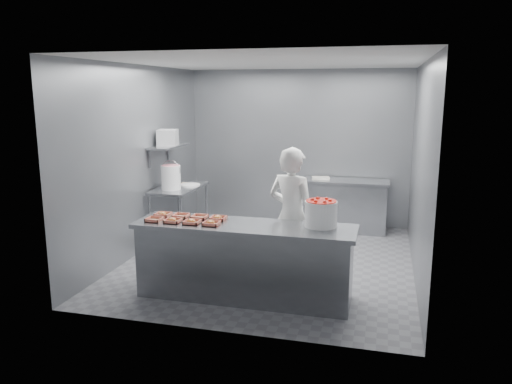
# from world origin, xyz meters

# --- Properties ---
(floor) EXTENTS (4.50, 4.50, 0.00)m
(floor) POSITION_xyz_m (0.00, 0.00, 0.00)
(floor) COLOR #4C4C51
(floor) RESTS_ON ground
(ceiling) EXTENTS (4.50, 4.50, 0.00)m
(ceiling) POSITION_xyz_m (0.00, 0.00, 2.80)
(ceiling) COLOR white
(ceiling) RESTS_ON wall_back
(wall_back) EXTENTS (4.00, 0.04, 2.80)m
(wall_back) POSITION_xyz_m (0.00, 2.25, 1.40)
(wall_back) COLOR slate
(wall_back) RESTS_ON ground
(wall_left) EXTENTS (0.04, 4.50, 2.80)m
(wall_left) POSITION_xyz_m (-2.00, 0.00, 1.40)
(wall_left) COLOR slate
(wall_left) RESTS_ON ground
(wall_right) EXTENTS (0.04, 4.50, 2.80)m
(wall_right) POSITION_xyz_m (2.00, 0.00, 1.40)
(wall_right) COLOR slate
(wall_right) RESTS_ON ground
(service_counter) EXTENTS (2.60, 0.70, 0.90)m
(service_counter) POSITION_xyz_m (0.00, -1.35, 0.45)
(service_counter) COLOR slate
(service_counter) RESTS_ON ground
(prep_table) EXTENTS (0.60, 1.20, 0.90)m
(prep_table) POSITION_xyz_m (-1.65, 0.60, 0.59)
(prep_table) COLOR slate
(prep_table) RESTS_ON ground
(back_counter) EXTENTS (1.50, 0.60, 0.90)m
(back_counter) POSITION_xyz_m (0.90, 1.90, 0.45)
(back_counter) COLOR slate
(back_counter) RESTS_ON ground
(wall_shelf) EXTENTS (0.35, 0.90, 0.03)m
(wall_shelf) POSITION_xyz_m (-1.82, 0.60, 1.55)
(wall_shelf) COLOR slate
(wall_shelf) RESTS_ON wall_left
(tray_0) EXTENTS (0.19, 0.18, 0.04)m
(tray_0) POSITION_xyz_m (-1.08, -1.47, 0.92)
(tray_0) COLOR tan
(tray_0) RESTS_ON service_counter
(tray_1) EXTENTS (0.19, 0.18, 0.06)m
(tray_1) POSITION_xyz_m (-0.84, -1.47, 0.92)
(tray_1) COLOR tan
(tray_1) RESTS_ON service_counter
(tray_2) EXTENTS (0.19, 0.18, 0.06)m
(tray_2) POSITION_xyz_m (-0.60, -1.47, 0.92)
(tray_2) COLOR tan
(tray_2) RESTS_ON service_counter
(tray_3) EXTENTS (0.19, 0.18, 0.06)m
(tray_3) POSITION_xyz_m (-0.36, -1.47, 0.92)
(tray_3) COLOR tan
(tray_3) RESTS_ON service_counter
(tray_4) EXTENTS (0.19, 0.18, 0.06)m
(tray_4) POSITION_xyz_m (-1.08, -1.23, 0.92)
(tray_4) COLOR tan
(tray_4) RESTS_ON service_counter
(tray_5) EXTENTS (0.19, 0.18, 0.04)m
(tray_5) POSITION_xyz_m (-0.84, -1.23, 0.92)
(tray_5) COLOR tan
(tray_5) RESTS_ON service_counter
(tray_6) EXTENTS (0.19, 0.18, 0.04)m
(tray_6) POSITION_xyz_m (-0.60, -1.23, 0.92)
(tray_6) COLOR tan
(tray_6) RESTS_ON service_counter
(tray_7) EXTENTS (0.19, 0.18, 0.06)m
(tray_7) POSITION_xyz_m (-0.36, -1.23, 0.92)
(tray_7) COLOR tan
(tray_7) RESTS_ON service_counter
(worker) EXTENTS (0.74, 0.61, 1.75)m
(worker) POSITION_xyz_m (0.45, -0.75, 0.88)
(worker) COLOR white
(worker) RESTS_ON ground
(strawberry_tub) EXTENTS (0.37, 0.37, 0.30)m
(strawberry_tub) POSITION_xyz_m (0.87, -1.21, 1.06)
(strawberry_tub) COLOR white
(strawberry_tub) RESTS_ON service_counter
(glaze_bucket) EXTENTS (0.32, 0.30, 0.46)m
(glaze_bucket) POSITION_xyz_m (-1.68, 0.37, 1.10)
(glaze_bucket) COLOR white
(glaze_bucket) RESTS_ON prep_table
(bucket_lid) EXTENTS (0.35, 0.35, 0.03)m
(bucket_lid) POSITION_xyz_m (-1.51, 0.72, 0.91)
(bucket_lid) COLOR white
(bucket_lid) RESTS_ON prep_table
(rag) EXTENTS (0.15, 0.13, 0.02)m
(rag) POSITION_xyz_m (-1.63, 0.82, 0.91)
(rag) COLOR #CCB28C
(rag) RESTS_ON prep_table
(appliance) EXTENTS (0.36, 0.39, 0.25)m
(appliance) POSITION_xyz_m (-1.82, 0.60, 1.69)
(appliance) COLOR gray
(appliance) RESTS_ON wall_shelf
(paper_stack) EXTENTS (0.33, 0.27, 0.04)m
(paper_stack) POSITION_xyz_m (0.48, 1.90, 0.92)
(paper_stack) COLOR silver
(paper_stack) RESTS_ON back_counter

